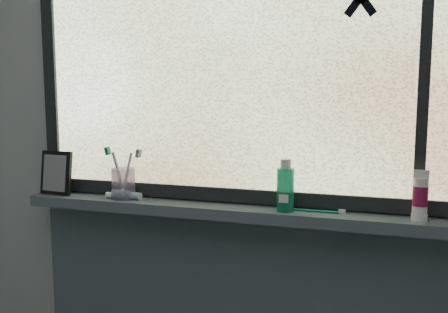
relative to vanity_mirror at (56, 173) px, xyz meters
name	(u,v)px	position (x,y,z in m)	size (l,w,h in m)	color
wall_back	(242,139)	(0.73, 0.08, 0.15)	(3.00, 0.01, 2.50)	#9EA3A8
windowsill	(236,212)	(0.73, 0.01, -0.10)	(1.62, 0.14, 0.04)	#44515B
window_pane	(240,60)	(0.73, 0.06, 0.43)	(1.50, 0.01, 1.00)	silver
frame_bottom	(239,195)	(0.73, 0.06, -0.05)	(1.60, 0.03, 0.05)	black
frame_left	(51,64)	(-0.05, 0.06, 0.43)	(0.05, 0.03, 1.10)	black
frame_mullion	(425,56)	(1.33, 0.06, 0.43)	(0.04, 0.03, 1.00)	black
vanity_mirror	(56,173)	(0.00, 0.00, 0.00)	(0.14, 0.07, 0.17)	black
toothpaste_tube	(126,195)	(0.31, -0.01, -0.07)	(0.20, 0.04, 0.04)	silver
toothbrush_cup	(123,183)	(0.29, 0.01, -0.03)	(0.09, 0.09, 0.11)	#AC99CB
toothbrush_lying	(316,210)	(1.01, 0.01, -0.08)	(0.19, 0.02, 0.01)	#0C735B
mouthwash_bottle	(285,185)	(0.91, -0.01, 0.00)	(0.06, 0.06, 0.15)	#1B8C6A
cream_tube	(420,194)	(1.33, 0.00, 0.00)	(0.05, 0.05, 0.11)	silver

